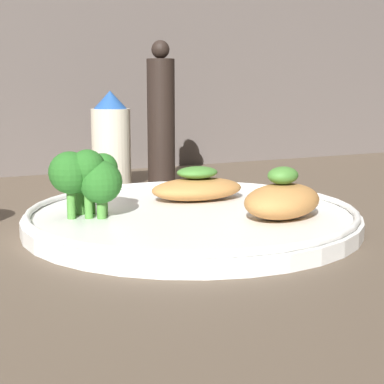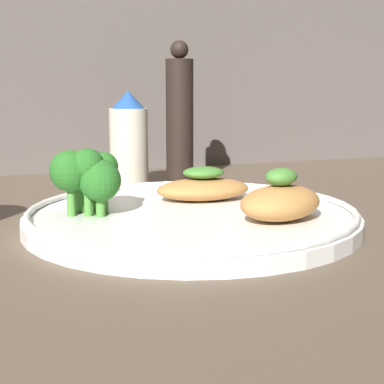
{
  "view_description": "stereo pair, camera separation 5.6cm",
  "coord_description": "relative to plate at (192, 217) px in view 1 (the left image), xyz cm",
  "views": [
    {
      "loc": [
        -24.45,
        -49.35,
        13.32
      ],
      "look_at": [
        0.0,
        0.0,
        3.4
      ],
      "focal_mm": 55.0,
      "sensor_mm": 36.0,
      "label": 1
    },
    {
      "loc": [
        -19.32,
        -51.57,
        13.32
      ],
      "look_at": [
        0.0,
        0.0,
        3.4
      ],
      "focal_mm": 55.0,
      "sensor_mm": 36.0,
      "label": 2
    }
  ],
  "objects": [
    {
      "name": "grilled_meat_front",
      "position": [
        6.38,
        -5.75,
        2.17
      ],
      "size": [
        10.25,
        8.76,
        4.75
      ],
      "color": "#BC7F42",
      "rests_on": "plate"
    },
    {
      "name": "grilled_meat_middle",
      "position": [
        3.35,
        5.51,
        1.8
      ],
      "size": [
        10.44,
        6.61,
        3.58
      ],
      "color": "#BC7F42",
      "rests_on": "plate"
    },
    {
      "name": "pepper_grinder",
      "position": [
        7.1,
        23.69,
        8.01
      ],
      "size": [
        3.71,
        3.71,
        19.31
      ],
      "color": "black",
      "rests_on": "ground_plane"
    },
    {
      "name": "ground_plane",
      "position": [
        0.0,
        0.0,
        -1.49
      ],
      "size": [
        180.0,
        180.0,
        1.0
      ],
      "primitive_type": "cube",
      "color": "brown"
    },
    {
      "name": "broccoli_bunch",
      "position": [
        -9.38,
        2.52,
        4.32
      ],
      "size": [
        6.47,
        6.23,
        6.35
      ],
      "color": "#4C8E38",
      "rests_on": "plate"
    },
    {
      "name": "sauce_bottle",
      "position": [
        -0.09,
        23.69,
        5.12
      ],
      "size": [
        5.07,
        5.07,
        12.78
      ],
      "color": "beige",
      "rests_on": "ground_plane"
    },
    {
      "name": "plate",
      "position": [
        0.0,
        0.0,
        0.0
      ],
      "size": [
        31.9,
        31.9,
        2.0
      ],
      "color": "white",
      "rests_on": "ground_plane"
    }
  ]
}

